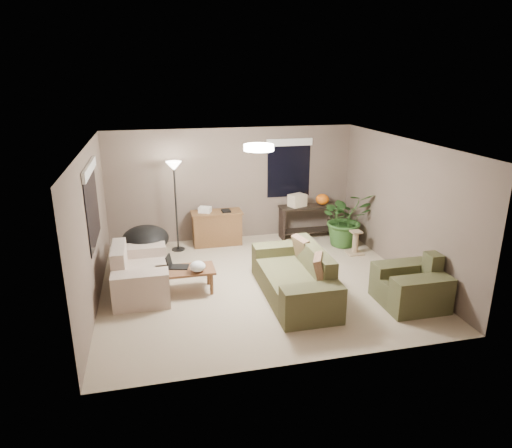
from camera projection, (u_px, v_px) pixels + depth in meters
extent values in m
plane|color=tan|center=(259.00, 282.00, 8.26)|extent=(5.50, 5.50, 0.00)
plane|color=white|center=(259.00, 144.00, 7.48)|extent=(5.50, 5.50, 0.00)
plane|color=#6C5A4F|center=(233.00, 184.00, 10.18)|extent=(5.50, 0.00, 5.50)
plane|color=#6C5A4F|center=(306.00, 275.00, 5.56)|extent=(5.50, 0.00, 5.50)
plane|color=#6C5A4F|center=(91.00, 228.00, 7.28)|extent=(0.00, 5.00, 5.00)
plane|color=#6C5A4F|center=(402.00, 207.00, 8.47)|extent=(0.00, 5.00, 5.00)
cube|color=brown|center=(293.00, 285.00, 7.69)|extent=(0.95, 1.48, 0.42)
cube|color=brown|center=(315.00, 259.00, 7.64)|extent=(0.22, 1.48, 0.43)
cube|color=#46462A|center=(312.00, 305.00, 6.81)|extent=(0.95, 0.36, 0.60)
cube|color=#4E4D2E|center=(278.00, 259.00, 8.52)|extent=(0.95, 0.36, 0.60)
cube|color=#8C7251|center=(321.00, 269.00, 7.20)|extent=(0.40, 0.51, 0.47)
cube|color=#8C7251|center=(302.00, 249.00, 8.04)|extent=(0.32, 0.49, 0.47)
cube|color=beige|center=(142.00, 279.00, 7.89)|extent=(0.90, 0.88, 0.42)
cube|color=beige|center=(119.00, 258.00, 7.69)|extent=(0.22, 0.88, 0.43)
cube|color=beige|center=(141.00, 290.00, 7.29)|extent=(0.90, 0.36, 0.60)
cube|color=#BFB4A3|center=(141.00, 261.00, 8.44)|extent=(0.90, 0.36, 0.60)
cube|color=#444529|center=(409.00, 292.00, 7.43)|extent=(0.95, 0.28, 0.42)
cube|color=#45462A|center=(433.00, 266.00, 7.37)|extent=(0.22, 0.28, 0.43)
cube|color=#47472B|center=(421.00, 296.00, 7.10)|extent=(0.95, 0.36, 0.60)
cube|color=#444529|center=(400.00, 279.00, 7.69)|extent=(0.95, 0.36, 0.60)
cube|color=brown|center=(185.00, 270.00, 7.79)|extent=(1.00, 0.55, 0.04)
cylinder|color=brown|center=(161.00, 289.00, 7.58)|extent=(0.06, 0.06, 0.38)
cylinder|color=brown|center=(212.00, 284.00, 7.76)|extent=(0.06, 0.06, 0.38)
cylinder|color=brown|center=(161.00, 279.00, 7.95)|extent=(0.06, 0.06, 0.38)
cylinder|color=brown|center=(208.00, 274.00, 8.13)|extent=(0.06, 0.06, 0.38)
cube|color=black|center=(179.00, 267.00, 7.85)|extent=(0.38, 0.30, 0.02)
cube|color=black|center=(169.00, 261.00, 7.78)|extent=(0.13, 0.24, 0.22)
ellipsoid|color=white|center=(198.00, 266.00, 7.66)|extent=(0.34, 0.33, 0.19)
cube|color=brown|center=(217.00, 229.00, 10.03)|extent=(1.05, 0.45, 0.71)
cube|color=brown|center=(217.00, 212.00, 9.91)|extent=(1.10, 0.50, 0.04)
cube|color=silver|center=(205.00, 210.00, 9.83)|extent=(0.31, 0.29, 0.12)
cube|color=black|center=(226.00, 211.00, 9.90)|extent=(0.19, 0.23, 0.04)
cube|color=black|center=(308.00, 206.00, 10.38)|extent=(1.30, 0.40, 0.04)
cube|color=black|center=(282.00, 224.00, 10.36)|extent=(0.05, 0.38, 0.71)
cube|color=black|center=(331.00, 220.00, 10.62)|extent=(0.05, 0.38, 0.71)
cube|color=black|center=(307.00, 230.00, 10.56)|extent=(1.25, 0.36, 0.03)
ellipsoid|color=orange|center=(322.00, 199.00, 10.41)|extent=(0.39, 0.39, 0.25)
cube|color=beige|center=(297.00, 200.00, 10.27)|extent=(0.44, 0.39, 0.27)
cylinder|color=black|center=(147.00, 258.00, 8.98)|extent=(0.60, 0.60, 0.30)
ellipsoid|color=black|center=(145.00, 239.00, 8.85)|extent=(0.94, 0.94, 0.50)
cylinder|color=black|center=(178.00, 249.00, 9.80)|extent=(0.28, 0.28, 0.02)
cylinder|color=black|center=(176.00, 210.00, 9.52)|extent=(0.04, 0.04, 1.78)
cone|color=white|center=(174.00, 166.00, 9.24)|extent=(0.32, 0.32, 0.18)
cylinder|color=white|center=(259.00, 148.00, 7.50)|extent=(0.50, 0.50, 0.10)
imported|color=#2D5923|center=(345.00, 224.00, 9.95)|extent=(1.10, 1.22, 0.95)
cube|color=tan|center=(355.00, 253.00, 9.59)|extent=(0.32, 0.32, 0.03)
cylinder|color=tan|center=(355.00, 242.00, 9.52)|extent=(0.12, 0.12, 0.44)
cube|color=tan|center=(356.00, 232.00, 9.44)|extent=(0.22, 0.22, 0.03)
cube|color=black|center=(92.00, 205.00, 7.46)|extent=(0.01, 1.50, 1.30)
cube|color=white|center=(89.00, 169.00, 7.28)|extent=(0.05, 1.56, 0.16)
cube|color=black|center=(289.00, 169.00, 10.36)|extent=(1.00, 0.01, 1.30)
cube|color=white|center=(290.00, 142.00, 10.15)|extent=(1.06, 0.05, 0.16)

